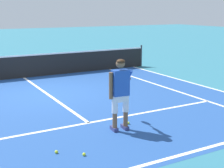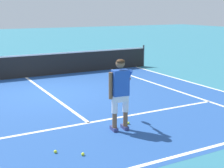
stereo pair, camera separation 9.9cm
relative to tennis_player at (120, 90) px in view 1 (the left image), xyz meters
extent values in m
plane|color=teal|center=(-0.45, 4.16, -0.99)|extent=(80.00, 80.00, 0.00)
cube|color=#234C93|center=(-0.45, 2.71, -0.99)|extent=(10.98, 9.38, 0.00)
cube|color=white|center=(-0.45, -1.78, -0.99)|extent=(10.98, 0.10, 0.01)
cube|color=white|center=(-0.45, 0.80, -0.99)|extent=(8.23, 0.10, 0.01)
cube|color=white|center=(-0.45, 4.00, -0.99)|extent=(0.10, 6.40, 0.01)
cube|color=white|center=(3.66, 2.71, -0.99)|extent=(0.10, 8.98, 0.01)
cube|color=white|center=(5.04, 2.71, -0.99)|extent=(0.10, 8.98, 0.01)
cylinder|color=#333338|center=(5.49, 7.20, -0.45)|extent=(0.08, 0.08, 1.07)
cube|color=black|center=(-0.45, 7.20, -0.53)|extent=(11.84, 0.02, 0.91)
cube|color=white|center=(-0.45, 7.20, -0.05)|extent=(11.84, 0.03, 0.06)
cube|color=navy|center=(-0.15, 0.03, -0.94)|extent=(0.14, 0.29, 0.09)
cube|color=navy|center=(0.13, 0.00, -0.94)|extent=(0.14, 0.29, 0.09)
cylinder|color=brown|center=(-0.15, -0.01, -0.72)|extent=(0.11, 0.11, 0.36)
cylinder|color=silver|center=(-0.15, -0.01, -0.33)|extent=(0.14, 0.14, 0.41)
cylinder|color=brown|center=(0.13, -0.04, -0.72)|extent=(0.11, 0.11, 0.36)
cylinder|color=silver|center=(0.13, -0.04, -0.33)|extent=(0.14, 0.14, 0.41)
cube|color=silver|center=(-0.01, -0.03, -0.17)|extent=(0.36, 0.23, 0.20)
cube|color=#234CAD|center=(-0.01, -0.03, 0.17)|extent=(0.40, 0.26, 0.60)
cylinder|color=brown|center=(-0.25, 0.00, 0.12)|extent=(0.09, 0.09, 0.62)
cylinder|color=#234CAD|center=(0.26, 0.03, 0.32)|extent=(0.12, 0.27, 0.29)
cylinder|color=brown|center=(0.32, 0.24, 0.18)|extent=(0.11, 0.30, 0.14)
sphere|color=brown|center=(-0.01, -0.02, 0.62)|extent=(0.21, 0.21, 0.21)
ellipsoid|color=#382314|center=(-0.01, -0.04, 0.67)|extent=(0.22, 0.22, 0.12)
cylinder|color=#232326|center=(0.36, 0.46, 0.15)|extent=(0.05, 0.20, 0.03)
cylinder|color=red|center=(0.38, 0.61, 0.15)|extent=(0.03, 0.10, 0.02)
torus|color=red|center=(0.40, 0.79, 0.15)|extent=(0.06, 0.30, 0.30)
cylinder|color=silver|center=(0.40, 0.79, 0.15)|extent=(0.03, 0.25, 0.25)
sphere|color=#CCE02D|center=(0.38, 0.22, -0.96)|extent=(0.07, 0.07, 0.07)
sphere|color=#CCE02D|center=(-1.77, -0.51, -0.96)|extent=(0.07, 0.07, 0.07)
sphere|color=#CCE02D|center=(-1.34, -0.88, -0.96)|extent=(0.07, 0.07, 0.07)
camera|label=1|loc=(-3.73, -6.29, 1.81)|focal=52.04mm
camera|label=2|loc=(-3.64, -6.34, 1.81)|focal=52.04mm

